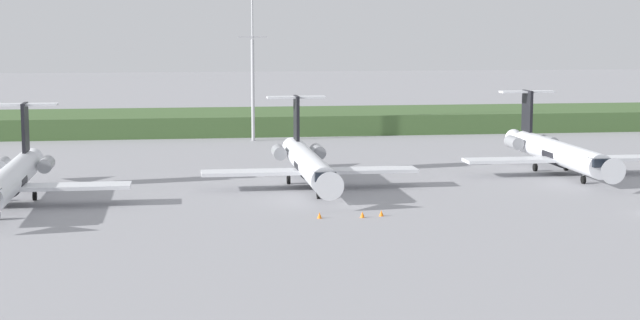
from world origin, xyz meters
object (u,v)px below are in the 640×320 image
regional_jet_nearest (11,178)px  regional_jet_second (308,163)px  safety_cone_front_marker (320,215)px  safety_cone_rear_marker (381,213)px  safety_cone_mid_marker (362,215)px  antenna_mast (253,75)px  regional_jet_third (557,152)px

regional_jet_nearest → regional_jet_second: same height
regional_jet_nearest → safety_cone_front_marker: (28.39, -11.36, -2.26)m
regional_jet_nearest → safety_cone_rear_marker: bearing=-18.0°
regional_jet_second → safety_cone_mid_marker: 18.74m
antenna_mast → safety_cone_front_marker: bearing=-88.9°
regional_jet_nearest → safety_cone_rear_marker: regional_jet_nearest is taller
safety_cone_front_marker → regional_jet_second: bearing=85.8°
regional_jet_nearest → antenna_mast: (27.15, 50.75, 7.22)m
regional_jet_second → safety_cone_mid_marker: regional_jet_second is taller
safety_cone_mid_marker → regional_jet_second: bearing=97.8°
regional_jet_second → regional_jet_third: size_ratio=1.00×
regional_jet_third → antenna_mast: size_ratio=1.32×
regional_jet_nearest → safety_cone_mid_marker: 34.33m
antenna_mast → safety_cone_mid_marker: (5.10, -62.31, -9.48)m
safety_cone_front_marker → antenna_mast: bearing=91.1°
safety_cone_rear_marker → safety_cone_mid_marker: bearing=-165.4°
regional_jet_third → safety_cone_front_marker: bearing=-142.7°
safety_cone_mid_marker → regional_jet_third: bearing=41.2°
safety_cone_mid_marker → safety_cone_rear_marker: (1.83, 0.48, 0.00)m
regional_jet_third → regional_jet_second: bearing=-169.5°
regional_jet_third → safety_cone_mid_marker: 36.46m
regional_jet_third → antenna_mast: 50.76m
safety_cone_front_marker → safety_cone_mid_marker: bearing=-2.9°
regional_jet_nearest → safety_cone_front_marker: bearing=-21.8°
regional_jet_nearest → regional_jet_third: 60.90m
safety_cone_front_marker → safety_cone_rear_marker: same height
regional_jet_second → safety_cone_front_marker: size_ratio=56.36×
antenna_mast → safety_cone_mid_marker: antenna_mast is taller
antenna_mast → safety_cone_rear_marker: antenna_mast is taller
antenna_mast → safety_cone_rear_marker: size_ratio=42.78×
regional_jet_second → safety_cone_rear_marker: size_ratio=56.36×
safety_cone_mid_marker → antenna_mast: bearing=94.7°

